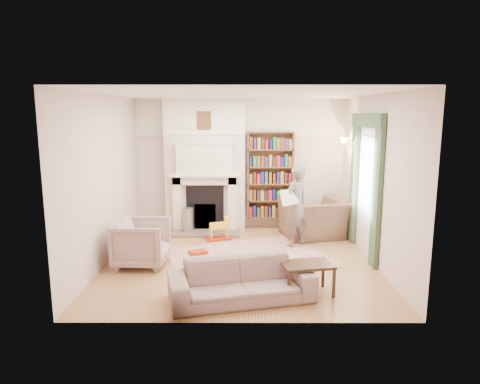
{
  "coord_description": "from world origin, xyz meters",
  "views": [
    {
      "loc": [
        0.01,
        -7.04,
        2.49
      ],
      "look_at": [
        0.0,
        0.25,
        1.15
      ],
      "focal_mm": 32.0,
      "sensor_mm": 36.0,
      "label": 1
    }
  ],
  "objects_px": {
    "man_reading": "(296,206)",
    "rocking_horse": "(218,228)",
    "coffee_table": "(307,279)",
    "armchair_reading": "(314,218)",
    "paraffin_heater": "(188,221)",
    "sofa": "(241,280)",
    "bookcase": "(270,175)",
    "armchair_left": "(142,243)"
  },
  "relations": [
    {
      "from": "sofa",
      "to": "paraffin_heater",
      "type": "distance_m",
      "value": 3.46
    },
    {
      "from": "sofa",
      "to": "rocking_horse",
      "type": "relative_size",
      "value": 3.6
    },
    {
      "from": "paraffin_heater",
      "to": "bookcase",
      "type": "bearing_deg",
      "value": 14.52
    },
    {
      "from": "armchair_left",
      "to": "coffee_table",
      "type": "relative_size",
      "value": 1.2
    },
    {
      "from": "bookcase",
      "to": "paraffin_heater",
      "type": "distance_m",
      "value": 2.02
    },
    {
      "from": "armchair_reading",
      "to": "bookcase",
      "type": "bearing_deg",
      "value": -54.23
    },
    {
      "from": "bookcase",
      "to": "armchair_left",
      "type": "height_order",
      "value": "bookcase"
    },
    {
      "from": "armchair_reading",
      "to": "rocking_horse",
      "type": "xyz_separation_m",
      "value": [
        -1.93,
        -0.2,
        -0.16
      ]
    },
    {
      "from": "bookcase",
      "to": "rocking_horse",
      "type": "distance_m",
      "value": 1.7
    },
    {
      "from": "bookcase",
      "to": "man_reading",
      "type": "relative_size",
      "value": 1.19
    },
    {
      "from": "armchair_reading",
      "to": "coffee_table",
      "type": "relative_size",
      "value": 1.72
    },
    {
      "from": "coffee_table",
      "to": "paraffin_heater",
      "type": "distance_m",
      "value": 3.68
    },
    {
      "from": "armchair_reading",
      "to": "man_reading",
      "type": "distance_m",
      "value": 0.84
    },
    {
      "from": "armchair_reading",
      "to": "man_reading",
      "type": "relative_size",
      "value": 0.77
    },
    {
      "from": "armchair_left",
      "to": "sofa",
      "type": "relative_size",
      "value": 0.44
    },
    {
      "from": "bookcase",
      "to": "sofa",
      "type": "xyz_separation_m",
      "value": [
        -0.63,
        -3.73,
        -0.89
      ]
    },
    {
      "from": "armchair_left",
      "to": "rocking_horse",
      "type": "xyz_separation_m",
      "value": [
        1.19,
        1.46,
        -0.15
      ]
    },
    {
      "from": "bookcase",
      "to": "coffee_table",
      "type": "distance_m",
      "value": 3.66
    },
    {
      "from": "sofa",
      "to": "rocking_horse",
      "type": "bearing_deg",
      "value": 85.52
    },
    {
      "from": "paraffin_heater",
      "to": "rocking_horse",
      "type": "distance_m",
      "value": 0.81
    },
    {
      "from": "armchair_reading",
      "to": "man_reading",
      "type": "height_order",
      "value": "man_reading"
    },
    {
      "from": "coffee_table",
      "to": "paraffin_heater",
      "type": "relative_size",
      "value": 1.27
    },
    {
      "from": "coffee_table",
      "to": "armchair_reading",
      "type": "bearing_deg",
      "value": 67.43
    },
    {
      "from": "armchair_reading",
      "to": "paraffin_heater",
      "type": "height_order",
      "value": "armchair_reading"
    },
    {
      "from": "man_reading",
      "to": "rocking_horse",
      "type": "relative_size",
      "value": 2.92
    },
    {
      "from": "man_reading",
      "to": "sofa",
      "type": "bearing_deg",
      "value": 25.41
    },
    {
      "from": "man_reading",
      "to": "rocking_horse",
      "type": "height_order",
      "value": "man_reading"
    },
    {
      "from": "armchair_reading",
      "to": "coffee_table",
      "type": "bearing_deg",
      "value": 64.52
    },
    {
      "from": "paraffin_heater",
      "to": "rocking_horse",
      "type": "relative_size",
      "value": 1.03
    },
    {
      "from": "bookcase",
      "to": "man_reading",
      "type": "bearing_deg",
      "value": -73.16
    },
    {
      "from": "sofa",
      "to": "bookcase",
      "type": "bearing_deg",
      "value": 66.77
    },
    {
      "from": "bookcase",
      "to": "paraffin_heater",
      "type": "xyz_separation_m",
      "value": [
        -1.75,
        -0.45,
        -0.9
      ]
    },
    {
      "from": "sofa",
      "to": "paraffin_heater",
      "type": "height_order",
      "value": "sofa"
    },
    {
      "from": "coffee_table",
      "to": "rocking_horse",
      "type": "relative_size",
      "value": 1.31
    },
    {
      "from": "armchair_left",
      "to": "rocking_horse",
      "type": "bearing_deg",
      "value": -36.86
    },
    {
      "from": "armchair_left",
      "to": "paraffin_heater",
      "type": "distance_m",
      "value": 1.99
    },
    {
      "from": "armchair_reading",
      "to": "paraffin_heater",
      "type": "xyz_separation_m",
      "value": [
        -2.6,
        0.26,
        -0.12
      ]
    },
    {
      "from": "bookcase",
      "to": "rocking_horse",
      "type": "xyz_separation_m",
      "value": [
        -1.08,
        -0.91,
        -0.94
      ]
    },
    {
      "from": "armchair_reading",
      "to": "paraffin_heater",
      "type": "relative_size",
      "value": 2.19
    },
    {
      "from": "bookcase",
      "to": "armchair_reading",
      "type": "xyz_separation_m",
      "value": [
        0.85,
        -0.71,
        -0.78
      ]
    },
    {
      "from": "armchair_left",
      "to": "man_reading",
      "type": "relative_size",
      "value": 0.54
    },
    {
      "from": "armchair_left",
      "to": "rocking_horse",
      "type": "height_order",
      "value": "armchair_left"
    }
  ]
}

